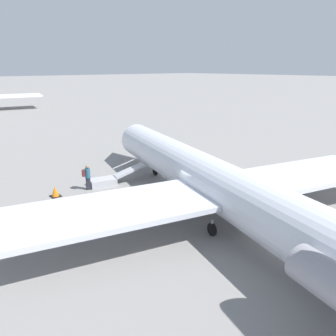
# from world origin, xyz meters

# --- Properties ---
(ground_plane) EXTENTS (600.00, 600.00, 0.00)m
(ground_plane) POSITION_xyz_m (0.00, 0.00, 0.00)
(ground_plane) COLOR gray
(airplane_main) EXTENTS (29.27, 22.61, 6.88)m
(airplane_main) POSITION_xyz_m (-0.90, 0.27, 2.06)
(airplane_main) COLOR silver
(airplane_main) RESTS_ON ground
(boarding_stairs) EXTENTS (2.09, 4.14, 1.71)m
(boarding_stairs) POSITION_xyz_m (7.84, 1.70, 0.37)
(boarding_stairs) COLOR #B2B2B7
(boarding_stairs) RESTS_ON ground
(passenger) EXTENTS (0.42, 0.56, 1.74)m
(passenger) POSITION_xyz_m (7.93, 3.29, 1.00)
(passenger) COLOR #23232D
(passenger) RESTS_ON ground
(traffic_cone_near_stairs) EXTENTS (0.64, 0.64, 0.70)m
(traffic_cone_near_stairs) POSITION_xyz_m (8.22, 5.48, 0.33)
(traffic_cone_near_stairs) COLOR black
(traffic_cone_near_stairs) RESTS_ON ground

